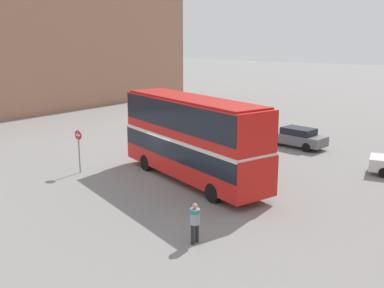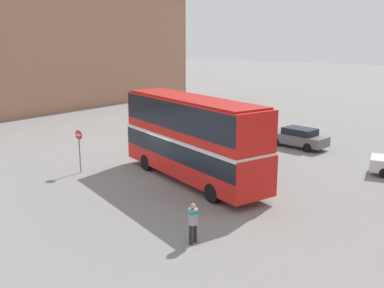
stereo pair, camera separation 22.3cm
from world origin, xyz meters
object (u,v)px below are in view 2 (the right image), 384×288
object	(u,v)px
no_entry_sign	(79,145)
parked_car_kerb_near	(298,137)
pedestrian_foreground	(193,219)
double_decker_bus	(192,134)

from	to	relation	value
no_entry_sign	parked_car_kerb_near	bearing A→B (deg)	61.46
pedestrian_foreground	parked_car_kerb_near	xyz separation A→B (m)	(-3.67, 17.49, -0.27)
no_entry_sign	pedestrian_foreground	bearing A→B (deg)	-16.91
parked_car_kerb_near	no_entry_sign	xyz separation A→B (m)	(-7.64, -14.05, 0.97)
double_decker_bus	no_entry_sign	world-z (taller)	double_decker_bus
double_decker_bus	parked_car_kerb_near	xyz separation A→B (m)	(1.32, 11.14, -1.96)
parked_car_kerb_near	no_entry_sign	world-z (taller)	no_entry_sign
double_decker_bus	pedestrian_foreground	world-z (taller)	double_decker_bus
pedestrian_foreground	parked_car_kerb_near	size ratio (longest dim) A/B	0.37
pedestrian_foreground	no_entry_sign	distance (m)	11.84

